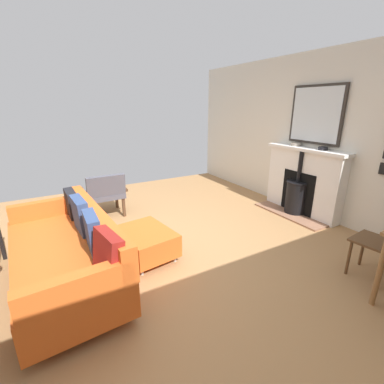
{
  "coord_description": "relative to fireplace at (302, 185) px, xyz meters",
  "views": [
    {
      "loc": [
        1.04,
        2.93,
        1.82
      ],
      "look_at": [
        -0.63,
        0.01,
        0.72
      ],
      "focal_mm": 25.1,
      "sensor_mm": 36.0,
      "label": 1
    }
  ],
  "objects": [
    {
      "name": "ground_plane",
      "position": [
        2.79,
        -0.03,
        -0.52
      ],
      "size": [
        5.99,
        6.36,
        0.01
      ],
      "primitive_type": "cube",
      "color": "#A87A4C"
    },
    {
      "name": "wall_left",
      "position": [
        -0.21,
        -0.03,
        0.8
      ],
      "size": [
        0.12,
        6.36,
        2.64
      ],
      "primitive_type": "cube",
      "color": "silver",
      "rests_on": "ground"
    },
    {
      "name": "fireplace",
      "position": [
        0.0,
        0.0,
        0.0
      ],
      "size": [
        0.56,
        1.46,
        1.15
      ],
      "color": "#93664C",
      "rests_on": "ground"
    },
    {
      "name": "mirror_over_mantel",
      "position": [
        -0.12,
        0.0,
        1.15
      ],
      "size": [
        0.04,
        0.94,
        0.92
      ],
      "color": "#2D2823"
    },
    {
      "name": "mantel_bowl_near",
      "position": [
        -0.03,
        -0.25,
        0.66
      ],
      "size": [
        0.16,
        0.16,
        0.05
      ],
      "color": "#9E9384",
      "rests_on": "fireplace"
    },
    {
      "name": "mantel_bowl_far",
      "position": [
        -0.03,
        0.28,
        0.66
      ],
      "size": [
        0.14,
        0.14,
        0.05
      ],
      "color": "black",
      "rests_on": "fireplace"
    },
    {
      "name": "sofa",
      "position": [
        3.73,
        0.11,
        -0.16
      ],
      "size": [
        1.03,
        2.06,
        0.84
      ],
      "color": "#B2B2B7",
      "rests_on": "ground"
    },
    {
      "name": "ottoman",
      "position": [
        2.85,
        0.06,
        -0.29
      ],
      "size": [
        0.65,
        0.82,
        0.36
      ],
      "color": "#B2B2B7",
      "rests_on": "ground"
    },
    {
      "name": "armchair_accent",
      "position": [
        2.98,
        -1.5,
        -0.08
      ],
      "size": [
        0.68,
        0.59,
        0.76
      ],
      "color": "#4C3321",
      "rests_on": "ground"
    }
  ]
}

